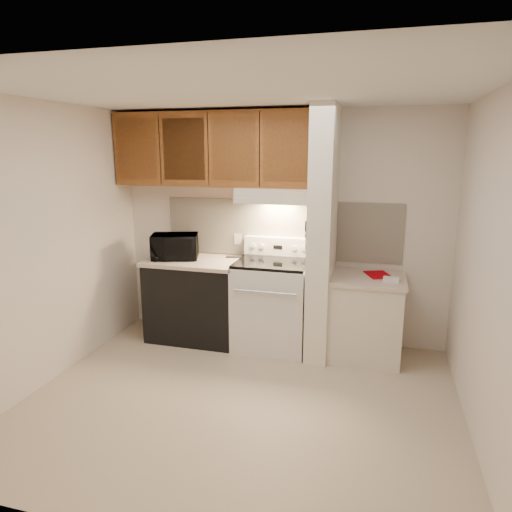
% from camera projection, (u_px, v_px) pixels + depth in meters
% --- Properties ---
extents(floor, '(3.60, 3.60, 0.00)m').
position_uv_depth(floor, '(241.00, 401.00, 3.87)').
color(floor, '#BFAC91').
rests_on(floor, ground).
extents(ceiling, '(3.60, 3.60, 0.00)m').
position_uv_depth(ceiling, '(238.00, 90.00, 3.31)').
color(ceiling, white).
rests_on(ceiling, wall_back).
extents(wall_back, '(3.60, 2.50, 0.02)m').
position_uv_depth(wall_back, '(280.00, 227.00, 5.00)').
color(wall_back, silver).
rests_on(wall_back, floor).
extents(wall_left, '(0.02, 3.00, 2.50)m').
position_uv_depth(wall_left, '(46.00, 245.00, 4.05)').
color(wall_left, silver).
rests_on(wall_left, floor).
extents(wall_right, '(0.02, 3.00, 2.50)m').
position_uv_depth(wall_right, '(489.00, 273.00, 3.13)').
color(wall_right, silver).
rests_on(wall_right, floor).
extents(backsplash, '(2.60, 0.02, 0.63)m').
position_uv_depth(backsplash, '(280.00, 229.00, 4.99)').
color(backsplash, white).
rests_on(backsplash, wall_back).
extents(range_body, '(0.76, 0.65, 0.92)m').
position_uv_depth(range_body, '(272.00, 306.00, 4.86)').
color(range_body, silver).
rests_on(range_body, floor).
extents(oven_window, '(0.50, 0.01, 0.30)m').
position_uv_depth(oven_window, '(265.00, 312.00, 4.55)').
color(oven_window, black).
rests_on(oven_window, range_body).
extents(oven_handle, '(0.65, 0.02, 0.02)m').
position_uv_depth(oven_handle, '(264.00, 292.00, 4.46)').
color(oven_handle, silver).
rests_on(oven_handle, range_body).
extents(cooktop, '(0.74, 0.64, 0.03)m').
position_uv_depth(cooktop, '(273.00, 263.00, 4.75)').
color(cooktop, black).
rests_on(cooktop, range_body).
extents(range_backguard, '(0.76, 0.08, 0.20)m').
position_uv_depth(range_backguard, '(279.00, 246.00, 4.99)').
color(range_backguard, silver).
rests_on(range_backguard, range_body).
extents(range_display, '(0.10, 0.01, 0.04)m').
position_uv_depth(range_display, '(278.00, 247.00, 4.95)').
color(range_display, black).
rests_on(range_display, range_backguard).
extents(range_knob_left_outer, '(0.05, 0.02, 0.05)m').
position_uv_depth(range_knob_left_outer, '(253.00, 246.00, 5.02)').
color(range_knob_left_outer, silver).
rests_on(range_knob_left_outer, range_backguard).
extents(range_knob_left_inner, '(0.05, 0.02, 0.05)m').
position_uv_depth(range_knob_left_inner, '(262.00, 246.00, 4.99)').
color(range_knob_left_inner, silver).
rests_on(range_knob_left_inner, range_backguard).
extents(range_knob_right_inner, '(0.05, 0.02, 0.05)m').
position_uv_depth(range_knob_right_inner, '(294.00, 248.00, 4.90)').
color(range_knob_right_inner, silver).
rests_on(range_knob_right_inner, range_backguard).
extents(range_knob_right_outer, '(0.05, 0.02, 0.05)m').
position_uv_depth(range_knob_right_outer, '(303.00, 249.00, 4.88)').
color(range_knob_right_outer, silver).
rests_on(range_knob_right_outer, range_backguard).
extents(dishwasher_front, '(1.00, 0.63, 0.87)m').
position_uv_depth(dishwasher_front, '(196.00, 301.00, 5.10)').
color(dishwasher_front, black).
rests_on(dishwasher_front, floor).
extents(left_countertop, '(1.04, 0.67, 0.04)m').
position_uv_depth(left_countertop, '(195.00, 261.00, 4.99)').
color(left_countertop, beige).
rests_on(left_countertop, dishwasher_front).
extents(spoon_rest, '(0.21, 0.09, 0.01)m').
position_uv_depth(spoon_rest, '(235.00, 257.00, 5.07)').
color(spoon_rest, black).
rests_on(spoon_rest, left_countertop).
extents(teal_jar, '(0.12, 0.12, 0.10)m').
position_uv_depth(teal_jar, '(161.00, 255.00, 4.97)').
color(teal_jar, '#21685A').
rests_on(teal_jar, left_countertop).
extents(outlet, '(0.08, 0.01, 0.12)m').
position_uv_depth(outlet, '(238.00, 239.00, 5.13)').
color(outlet, beige).
rests_on(outlet, backsplash).
extents(microwave, '(0.57, 0.47, 0.27)m').
position_uv_depth(microwave, '(175.00, 247.00, 5.00)').
color(microwave, black).
rests_on(microwave, left_countertop).
extents(partition_pillar, '(0.22, 0.70, 2.50)m').
position_uv_depth(partition_pillar, '(323.00, 235.00, 4.54)').
color(partition_pillar, white).
rests_on(partition_pillar, floor).
extents(pillar_trim, '(0.01, 0.70, 0.04)m').
position_uv_depth(pillar_trim, '(311.00, 230.00, 4.56)').
color(pillar_trim, brown).
rests_on(pillar_trim, partition_pillar).
extents(knife_strip, '(0.02, 0.42, 0.04)m').
position_uv_depth(knife_strip, '(310.00, 229.00, 4.51)').
color(knife_strip, black).
rests_on(knife_strip, partition_pillar).
extents(knife_blade_a, '(0.01, 0.03, 0.16)m').
position_uv_depth(knife_blade_a, '(306.00, 241.00, 4.39)').
color(knife_blade_a, silver).
rests_on(knife_blade_a, knife_strip).
extents(knife_handle_a, '(0.02, 0.02, 0.10)m').
position_uv_depth(knife_handle_a, '(306.00, 226.00, 4.35)').
color(knife_handle_a, black).
rests_on(knife_handle_a, knife_strip).
extents(knife_blade_b, '(0.01, 0.04, 0.18)m').
position_uv_depth(knife_blade_b, '(307.00, 241.00, 4.45)').
color(knife_blade_b, silver).
rests_on(knife_blade_b, knife_strip).
extents(knife_handle_b, '(0.02, 0.02, 0.10)m').
position_uv_depth(knife_handle_b, '(307.00, 225.00, 4.43)').
color(knife_handle_b, black).
rests_on(knife_handle_b, knife_strip).
extents(knife_blade_c, '(0.01, 0.04, 0.20)m').
position_uv_depth(knife_blade_c, '(308.00, 241.00, 4.53)').
color(knife_blade_c, silver).
rests_on(knife_blade_c, knife_strip).
extents(knife_handle_c, '(0.02, 0.02, 0.10)m').
position_uv_depth(knife_handle_c, '(309.00, 223.00, 4.52)').
color(knife_handle_c, black).
rests_on(knife_handle_c, knife_strip).
extents(knife_blade_d, '(0.01, 0.04, 0.16)m').
position_uv_depth(knife_blade_d, '(309.00, 237.00, 4.61)').
color(knife_blade_d, silver).
rests_on(knife_blade_d, knife_strip).
extents(knife_handle_d, '(0.02, 0.02, 0.10)m').
position_uv_depth(knife_handle_d, '(310.00, 222.00, 4.58)').
color(knife_handle_d, black).
rests_on(knife_handle_d, knife_strip).
extents(knife_blade_e, '(0.01, 0.04, 0.18)m').
position_uv_depth(knife_blade_e, '(311.00, 236.00, 4.69)').
color(knife_blade_e, silver).
rests_on(knife_blade_e, knife_strip).
extents(knife_handle_e, '(0.02, 0.02, 0.10)m').
position_uv_depth(knife_handle_e, '(311.00, 221.00, 4.65)').
color(knife_handle_e, black).
rests_on(knife_handle_e, knife_strip).
extents(oven_mitt, '(0.03, 0.09, 0.21)m').
position_uv_depth(oven_mitt, '(312.00, 242.00, 4.76)').
color(oven_mitt, gray).
rests_on(oven_mitt, partition_pillar).
extents(right_cab_base, '(0.70, 0.60, 0.81)m').
position_uv_depth(right_cab_base, '(365.00, 319.00, 4.61)').
color(right_cab_base, beige).
rests_on(right_cab_base, floor).
extents(right_countertop, '(0.74, 0.64, 0.04)m').
position_uv_depth(right_countertop, '(368.00, 279.00, 4.52)').
color(right_countertop, beige).
rests_on(right_countertop, right_cab_base).
extents(red_folder, '(0.31, 0.35, 0.01)m').
position_uv_depth(red_folder, '(378.00, 275.00, 4.58)').
color(red_folder, '#AA000A').
rests_on(red_folder, right_countertop).
extents(white_box, '(0.15, 0.11, 0.04)m').
position_uv_depth(white_box, '(391.00, 280.00, 4.36)').
color(white_box, white).
rests_on(white_box, right_countertop).
extents(range_hood, '(0.78, 0.44, 0.15)m').
position_uv_depth(range_hood, '(276.00, 195.00, 4.71)').
color(range_hood, beige).
rests_on(range_hood, upper_cabinets).
extents(hood_lip, '(0.78, 0.04, 0.06)m').
position_uv_depth(hood_lip, '(271.00, 201.00, 4.52)').
color(hood_lip, beige).
rests_on(hood_lip, range_hood).
extents(upper_cabinets, '(2.18, 0.33, 0.77)m').
position_uv_depth(upper_cabinets, '(214.00, 149.00, 4.82)').
color(upper_cabinets, brown).
rests_on(upper_cabinets, wall_back).
extents(cab_door_a, '(0.46, 0.01, 0.63)m').
position_uv_depth(cab_door_a, '(137.00, 149.00, 4.88)').
color(cab_door_a, brown).
rests_on(cab_door_a, upper_cabinets).
extents(cab_gap_a, '(0.01, 0.01, 0.73)m').
position_uv_depth(cab_gap_a, '(160.00, 149.00, 4.81)').
color(cab_gap_a, black).
rests_on(cab_gap_a, upper_cabinets).
extents(cab_door_b, '(0.46, 0.01, 0.63)m').
position_uv_depth(cab_door_b, '(184.00, 149.00, 4.74)').
color(cab_door_b, brown).
rests_on(cab_door_b, upper_cabinets).
extents(cab_gap_b, '(0.01, 0.01, 0.73)m').
position_uv_depth(cab_gap_b, '(208.00, 149.00, 4.67)').
color(cab_gap_b, black).
rests_on(cab_gap_b, upper_cabinets).
extents(cab_door_c, '(0.46, 0.01, 0.63)m').
position_uv_depth(cab_door_c, '(234.00, 149.00, 4.60)').
color(cab_door_c, brown).
rests_on(cab_door_c, upper_cabinets).
extents(cab_gap_c, '(0.01, 0.01, 0.73)m').
position_uv_depth(cab_gap_c, '(260.00, 149.00, 4.53)').
color(cab_gap_c, black).
rests_on(cab_gap_c, upper_cabinets).
extents(cab_door_d, '(0.46, 0.01, 0.63)m').
position_uv_depth(cab_door_d, '(286.00, 149.00, 4.46)').
color(cab_door_d, brown).
rests_on(cab_door_d, upper_cabinets).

